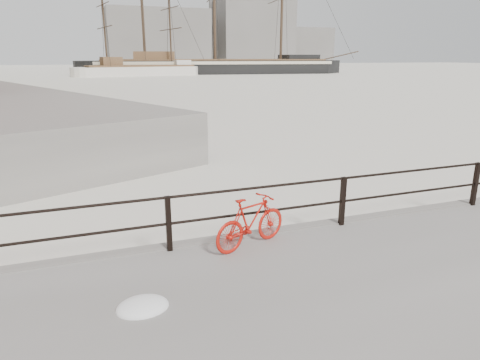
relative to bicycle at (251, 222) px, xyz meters
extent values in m
plane|color=white|center=(2.09, 0.48, -0.82)|extent=(400.00, 400.00, 0.00)
imported|color=red|center=(0.00, 0.00, 0.00)|extent=(1.55, 0.76, 0.94)
ellipsoid|color=white|center=(-2.10, -1.33, -0.34)|extent=(0.72, 0.56, 0.26)
cube|color=gray|center=(22.09, 140.48, 8.18)|extent=(32.00, 18.00, 18.00)
cube|color=gray|center=(57.09, 145.48, 11.18)|extent=(26.00, 20.00, 24.00)
cube|color=gray|center=(80.09, 150.48, 6.18)|extent=(20.00, 16.00, 14.00)
cylinder|color=gray|center=(44.09, 150.48, 21.18)|extent=(2.80, 2.80, 44.00)
camera|label=1|loc=(-2.59, -6.57, 2.82)|focal=32.00mm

